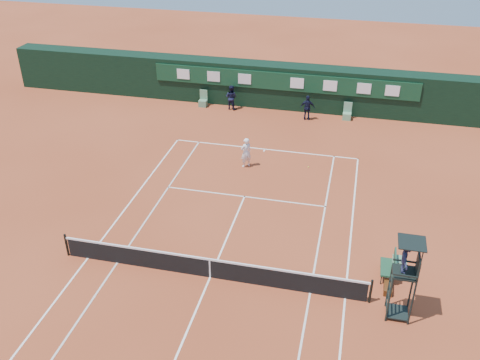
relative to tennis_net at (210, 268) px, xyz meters
name	(u,v)px	position (x,y,z in m)	size (l,w,h in m)	color
ground	(210,277)	(0.00, 0.00, -0.51)	(90.00, 90.00, 0.00)	#AA4928
court_lines	(210,277)	(0.00, 0.00, -0.50)	(11.05, 23.85, 0.01)	white
tennis_net	(210,268)	(0.00, 0.00, 0.00)	(12.90, 0.10, 1.10)	black
back_wall	(284,86)	(0.00, 18.74, 1.00)	(40.00, 1.65, 3.00)	black
linesman_chair_left	(203,102)	(-5.50, 17.48, -0.19)	(0.55, 0.50, 1.15)	#56845F
linesman_chair_right	(347,115)	(4.50, 17.48, -0.19)	(0.55, 0.50, 1.15)	#63986D
umpire_chair	(406,264)	(7.41, -0.46, 1.95)	(0.96, 0.95, 3.42)	black
player_bench	(391,265)	(7.15, 1.73, 0.09)	(0.56, 1.20, 1.10)	#1B442B
tennis_bag	(388,288)	(7.10, 0.83, -0.37)	(0.33, 0.74, 0.28)	black
cooler	(399,265)	(7.52, 2.15, -0.18)	(0.57, 0.57, 0.65)	silver
tennis_ball	(308,167)	(2.82, 10.22, -0.47)	(0.08, 0.08, 0.08)	#B5D431
player	(246,152)	(-0.64, 9.56, 0.37)	(0.64, 0.42, 1.75)	white
ball_kid_left	(231,97)	(-3.45, 17.43, 0.35)	(0.83, 0.65, 1.72)	black
ball_kid_right	(307,108)	(1.91, 16.81, 0.34)	(0.99, 0.41, 1.69)	black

